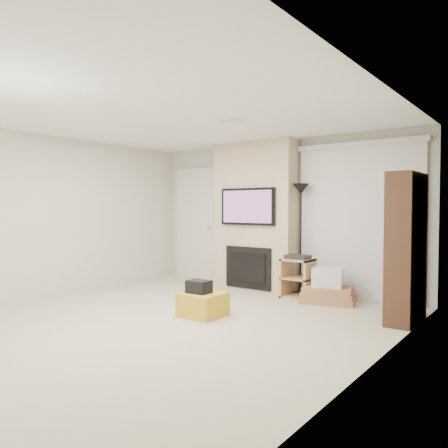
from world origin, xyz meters
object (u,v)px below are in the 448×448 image
Objects in this scene: ottoman at (203,304)px; bookshelf at (406,248)px; av_stand at (298,275)px; box_stack at (328,289)px; floor_lamp at (301,207)px.

ottoman is 2.59m from bookshelf.
bookshelf reaches higher than av_stand.
bookshelf reaches higher than box_stack.
ottoman is 0.76× the size of av_stand.
floor_lamp is at bearing 109.07° from av_stand.
floor_lamp reaches higher than av_stand.
ottoman is at bearing -149.57° from bookshelf.
bookshelf is at bearing -22.78° from floor_lamp.
box_stack is 1.47m from bookshelf.
av_stand is (0.09, -0.26, -1.04)m from floor_lamp.
bookshelf is (1.20, -0.46, 0.71)m from box_stack.
av_stand is 0.74× the size of box_stack.
box_stack is at bearing -2.94° from av_stand.
bookshelf is (1.80, -0.75, -0.49)m from floor_lamp.
ottoman is 0.28× the size of floor_lamp.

